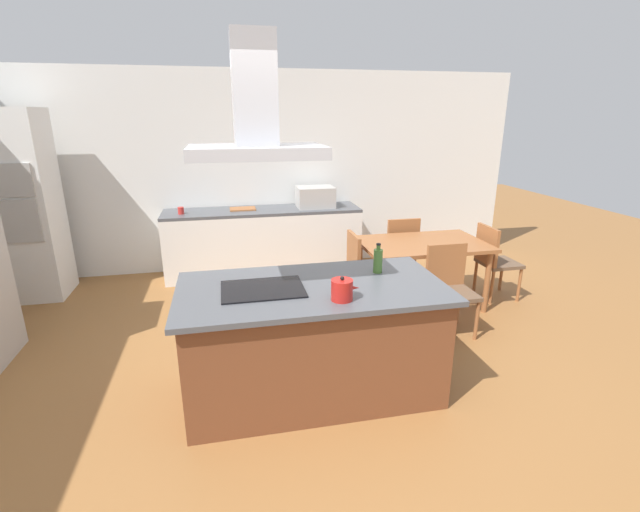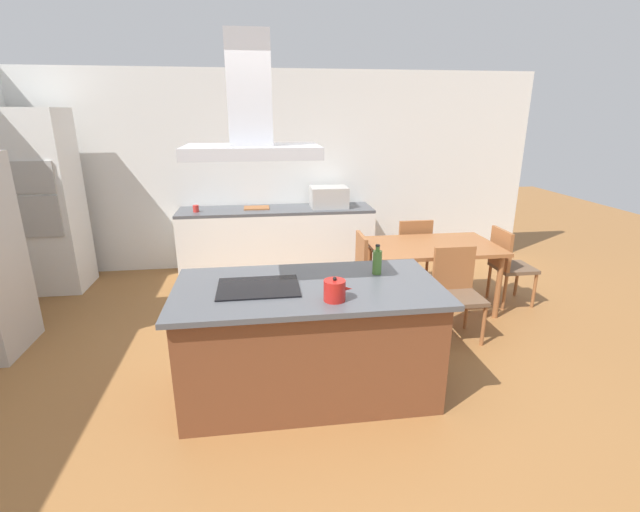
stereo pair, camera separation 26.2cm
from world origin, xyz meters
name	(u,v)px [view 1 (the left image)]	position (x,y,z in m)	size (l,w,h in m)	color
ground	(287,312)	(0.00, 1.50, 0.00)	(16.00, 16.00, 0.00)	#936033
wall_back	(267,172)	(0.00, 3.25, 1.35)	(7.20, 0.10, 2.70)	white
kitchen_island	(313,339)	(0.00, 0.00, 0.45)	(2.01, 1.03, 0.90)	brown
cooktop	(263,289)	(-0.37, 0.00, 0.91)	(0.60, 0.44, 0.01)	black
tea_kettle	(342,290)	(0.15, -0.30, 0.97)	(0.20, 0.15, 0.17)	#B21E19
olive_oil_bottle	(378,260)	(0.58, 0.18, 1.00)	(0.07, 0.07, 0.24)	#47722D
back_counter	(264,241)	(-0.11, 2.88, 0.45)	(2.63, 0.62, 0.90)	white
countertop_microwave	(315,197)	(0.61, 2.88, 1.04)	(0.50, 0.38, 0.28)	#B2AFAA
coffee_mug_red	(181,211)	(-1.16, 2.81, 0.95)	(0.08, 0.08, 0.09)	red
cutting_board	(243,209)	(-0.37, 2.93, 0.91)	(0.34, 0.24, 0.02)	#995B33
wall_oven_stack	(23,207)	(-2.90, 2.65, 1.10)	(0.70, 0.66, 2.20)	white
dining_table	(422,249)	(1.55, 1.41, 0.67)	(1.40, 0.90, 0.75)	#995B33
chair_at_left_end	(344,268)	(0.64, 1.41, 0.51)	(0.42, 0.42, 0.89)	brown
chair_facing_back_wall	(400,246)	(1.55, 2.08, 0.51)	(0.42, 0.42, 0.89)	brown
chair_facing_island	(449,283)	(1.55, 0.75, 0.51)	(0.42, 0.42, 0.89)	brown
chair_at_right_end	(493,257)	(2.47, 1.41, 0.51)	(0.42, 0.42, 0.89)	brown
range_hood	(256,119)	(-0.37, 0.00, 2.10)	(0.90, 0.55, 0.78)	#ADADB2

